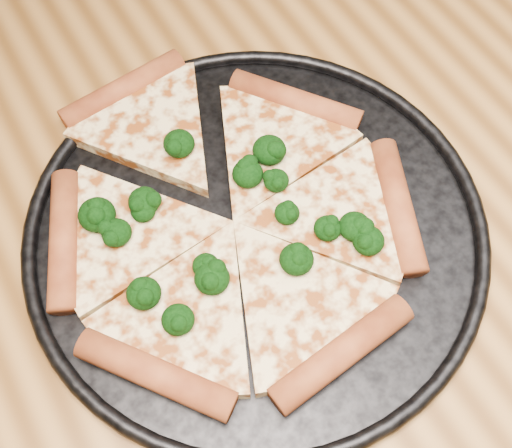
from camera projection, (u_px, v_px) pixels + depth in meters
ground at (263, 405)px, 1.26m from camera, size 4.00×4.00×0.00m
dining_table at (268, 252)px, 0.68m from camera, size 1.20×0.90×0.75m
pizza_pan at (256, 228)px, 0.58m from camera, size 0.41×0.41×0.02m
pizza at (229, 217)px, 0.58m from camera, size 0.34×0.37×0.03m
broccoli_florets at (221, 222)px, 0.56m from camera, size 0.22×0.20×0.02m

